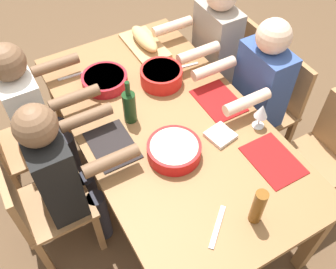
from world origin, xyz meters
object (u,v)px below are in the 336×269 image
(dining_table, at_px, (168,131))
(cutting_board, at_px, (145,45))
(chair_near_left, at_px, (15,144))
(diner_far_left, at_px, (211,47))
(diner_far_center, at_px, (256,90))
(diner_near_left, at_px, (34,111))
(beer_bottle, at_px, (258,207))
(serving_bowl_pasta, at_px, (174,150))
(chair_far_right, at_px, (324,154))
(chair_far_center, at_px, (271,103))
(chair_far_left, at_px, (228,62))
(napkin_stack, at_px, (220,135))
(chair_near_center, at_px, (39,207))
(serving_bowl_fruit, at_px, (105,79))
(bread_loaf, at_px, (144,39))
(wine_glass, at_px, (262,112))
(wine_bottle, at_px, (129,106))
(serving_bowl_salad, at_px, (161,75))

(dining_table, height_order, cutting_board, cutting_board)
(chair_near_left, bearing_deg, diner_far_left, 90.00)
(diner_far_center, relative_size, diner_near_left, 1.00)
(beer_bottle, bearing_deg, serving_bowl_pasta, -164.66)
(chair_far_right, distance_m, diner_far_left, 1.08)
(chair_far_center, xyz_separation_m, chair_far_left, (-0.52, 0.00, 0.00))
(dining_table, relative_size, chair_far_right, 2.22)
(dining_table, xyz_separation_m, cutting_board, (-0.71, 0.21, 0.09))
(chair_near_left, bearing_deg, chair_far_left, 90.00)
(napkin_stack, bearing_deg, chair_near_center, -103.02)
(diner_far_center, xyz_separation_m, chair_near_left, (-0.52, -1.49, -0.21))
(diner_near_left, xyz_separation_m, serving_bowl_fruit, (0.04, 0.47, 0.08))
(chair_far_center, relative_size, chair_far_left, 1.00)
(bread_loaf, xyz_separation_m, wine_glass, (0.99, 0.23, 0.05))
(dining_table, bearing_deg, beer_bottle, 4.07)
(chair_far_center, bearing_deg, wine_bottle, -97.17)
(cutting_board, bearing_deg, chair_far_right, 26.92)
(dining_table, height_order, serving_bowl_salad, serving_bowl_salad)
(chair_near_center, distance_m, chair_far_left, 1.75)
(diner_near_left, relative_size, diner_far_left, 1.00)
(diner_far_left, height_order, serving_bowl_fruit, diner_far_left)
(dining_table, bearing_deg, chair_far_center, 90.00)
(chair_far_right, height_order, serving_bowl_fruit, chair_far_right)
(diner_far_center, bearing_deg, beer_bottle, -38.92)
(cutting_board, bearing_deg, napkin_stack, -0.55)
(diner_far_center, bearing_deg, serving_bowl_pasta, -73.20)
(bread_loaf, bearing_deg, dining_table, -16.65)
(chair_near_left, relative_size, napkin_stack, 6.07)
(wine_bottle, bearing_deg, diner_near_left, -129.57)
(chair_far_right, distance_m, beer_bottle, 0.89)
(chair_far_center, height_order, wine_glass, wine_glass)
(diner_far_center, distance_m, wine_bottle, 0.86)
(dining_table, distance_m, chair_far_left, 1.00)
(serving_bowl_fruit, xyz_separation_m, wine_bottle, (0.35, 0.01, 0.07))
(serving_bowl_pasta, relative_size, cutting_board, 0.73)
(chair_far_center, height_order, chair_near_left, same)
(diner_far_center, bearing_deg, diner_far_left, 180.00)
(serving_bowl_fruit, relative_size, bread_loaf, 0.90)
(chair_far_center, height_order, cutting_board, chair_far_center)
(chair_far_right, xyz_separation_m, chair_far_left, (-1.04, 0.00, 0.00))
(chair_far_center, bearing_deg, wine_glass, -54.77)
(serving_bowl_salad, bearing_deg, chair_far_left, 105.60)
(diner_near_left, distance_m, wine_bottle, 0.63)
(serving_bowl_salad, xyz_separation_m, beer_bottle, (1.07, -0.08, 0.05))
(serving_bowl_salad, xyz_separation_m, napkin_stack, (0.56, 0.07, -0.05))
(serving_bowl_fruit, distance_m, bread_loaf, 0.46)
(diner_far_center, distance_m, serving_bowl_pasta, 0.78)
(chair_far_center, xyz_separation_m, napkin_stack, (0.24, -0.63, 0.27))
(napkin_stack, bearing_deg, serving_bowl_fruit, -151.64)
(chair_far_left, bearing_deg, diner_near_left, -90.00)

